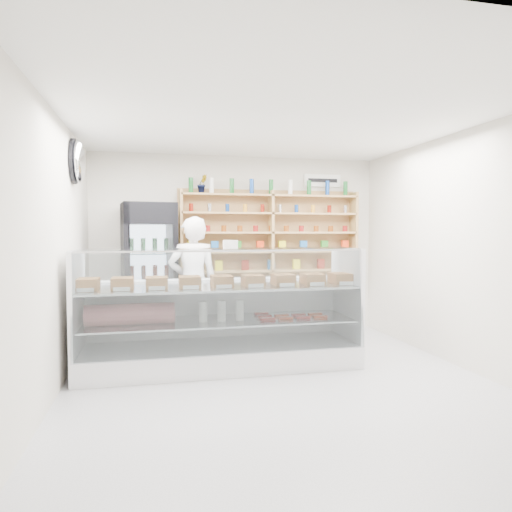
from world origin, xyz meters
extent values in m
plane|color=#AFAEB3|center=(0.00, 0.00, 0.00)|extent=(5.00, 5.00, 0.00)
plane|color=white|center=(0.00, 0.00, 2.80)|extent=(5.00, 5.00, 0.00)
plane|color=beige|center=(0.00, 2.50, 1.40)|extent=(4.50, 0.00, 4.50)
plane|color=beige|center=(0.00, -2.50, 1.40)|extent=(4.50, 0.00, 4.50)
plane|color=beige|center=(-2.25, 0.00, 1.40)|extent=(0.00, 5.00, 5.00)
plane|color=beige|center=(2.25, 0.00, 1.40)|extent=(0.00, 5.00, 5.00)
cube|color=white|center=(-0.54, 0.70, 0.14)|extent=(3.26, 0.92, 0.27)
cube|color=white|center=(-0.54, 1.13, 0.61)|extent=(3.26, 0.05, 0.68)
cube|color=silver|center=(-0.54, 0.70, 0.55)|extent=(3.13, 0.81, 0.02)
cube|color=silver|center=(-0.54, 0.70, 0.96)|extent=(3.19, 0.85, 0.02)
cube|color=silver|center=(-0.54, 0.26, 0.84)|extent=(3.19, 0.13, 1.14)
cube|color=silver|center=(-0.54, 0.65, 1.41)|extent=(3.19, 0.65, 0.01)
imported|color=silver|center=(-0.79, 1.57, 0.91)|extent=(0.67, 0.45, 1.82)
cube|color=black|center=(-1.38, 2.05, 1.01)|extent=(0.81, 0.79, 2.02)
cube|color=#280432|center=(-1.42, 1.72, 1.87)|extent=(0.71, 0.12, 0.28)
cube|color=silver|center=(-1.42, 1.71, 0.92)|extent=(0.61, 0.09, 1.59)
cube|color=#A58E4E|center=(-0.90, 2.34, 1.59)|extent=(0.04, 0.28, 1.33)
cube|color=#A58E4E|center=(0.50, 2.34, 1.59)|extent=(0.04, 0.28, 1.33)
cube|color=#A58E4E|center=(1.90, 2.34, 1.59)|extent=(0.04, 0.28, 1.33)
cube|color=#A58E4E|center=(0.50, 2.34, 1.00)|extent=(2.80, 0.28, 0.03)
cube|color=#A58E4E|center=(0.50, 2.34, 1.30)|extent=(2.80, 0.28, 0.03)
cube|color=#A58E4E|center=(0.50, 2.34, 1.60)|extent=(2.80, 0.28, 0.03)
cube|color=#A58E4E|center=(0.50, 2.34, 1.90)|extent=(2.80, 0.28, 0.03)
cube|color=#A58E4E|center=(0.50, 2.34, 2.18)|extent=(2.80, 0.28, 0.03)
imported|color=#1E6626|center=(-0.58, 2.34, 2.34)|extent=(0.19, 0.17, 0.28)
ellipsoid|color=silver|center=(-2.17, 1.20, 2.45)|extent=(0.15, 0.50, 0.50)
cube|color=white|center=(1.40, 2.47, 2.45)|extent=(0.62, 0.03, 0.20)
camera|label=1|loc=(-1.30, -4.62, 1.61)|focal=32.00mm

